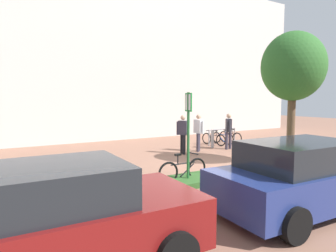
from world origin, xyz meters
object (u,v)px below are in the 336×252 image
at_px(person_shirt_blue, 198,130).
at_px(bike_rack_cluster, 222,137).
at_px(tree_sidewalk, 293,67).
at_px(person_suited_dark, 183,132).
at_px(bollard_steel, 212,139).
at_px(car_navy_sedan, 304,177).
at_px(parking_sign_post, 188,125).
at_px(car_maroon_wagon, 48,222).
at_px(bike_at_sign, 183,170).
at_px(person_suited_navy, 229,129).

bearing_deg(person_shirt_blue, bike_rack_cluster, 25.36).
bearing_deg(tree_sidewalk, person_suited_dark, 119.73).
relative_size(person_shirt_blue, person_suited_dark, 1.00).
relative_size(bollard_steel, person_suited_dark, 0.52).
xyz_separation_m(person_shirt_blue, car_navy_sedan, (-2.50, -7.13, -0.23)).
relative_size(parking_sign_post, car_maroon_wagon, 0.60).
distance_m(tree_sidewalk, bike_rack_cluster, 6.22).
distance_m(bike_at_sign, person_suited_navy, 6.29).
relative_size(person_suited_dark, car_maroon_wagon, 0.40).
distance_m(bollard_steel, person_shirt_blue, 1.41).
bearing_deg(bike_rack_cluster, person_shirt_blue, -154.64).
bearing_deg(bike_rack_cluster, car_navy_sedan, -120.99).
height_order(parking_sign_post, car_maroon_wagon, parking_sign_post).
xyz_separation_m(tree_sidewalk, person_shirt_blue, (-1.23, 3.99, -2.58)).
xyz_separation_m(bike_rack_cluster, person_shirt_blue, (-2.49, -1.18, 0.63)).
distance_m(bike_rack_cluster, bollard_steel, 1.46).
distance_m(person_shirt_blue, car_navy_sedan, 7.56).
distance_m(parking_sign_post, person_suited_dark, 4.72).
height_order(bike_at_sign, person_suited_dark, person_suited_dark).
distance_m(person_suited_navy, car_navy_sedan, 8.01).
relative_size(parking_sign_post, car_navy_sedan, 0.60).
bearing_deg(person_suited_navy, bike_at_sign, -144.37).
distance_m(parking_sign_post, bike_at_sign, 1.37).
relative_size(bike_rack_cluster, person_suited_dark, 1.22).
bearing_deg(person_suited_navy, person_suited_dark, 177.70).
relative_size(person_suited_dark, car_navy_sedan, 0.39).
relative_size(bike_at_sign, person_suited_navy, 0.98).
xyz_separation_m(tree_sidewalk, bike_rack_cluster, (1.27, 5.17, -3.21)).
relative_size(tree_sidewalk, parking_sign_post, 1.85).
xyz_separation_m(person_suited_dark, car_maroon_wagon, (-6.68, -6.64, -0.23)).
height_order(car_maroon_wagon, car_navy_sedan, same).
bearing_deg(car_maroon_wagon, person_shirt_blue, 41.63).
xyz_separation_m(person_suited_navy, car_maroon_wagon, (-9.26, -6.54, -0.23)).
bearing_deg(person_suited_navy, bike_rack_cluster, 58.44).
relative_size(bollard_steel, car_navy_sedan, 0.21).
relative_size(car_maroon_wagon, car_navy_sedan, 0.99).
bearing_deg(car_navy_sedan, parking_sign_post, 107.28).
xyz_separation_m(tree_sidewalk, bollard_steel, (-0.01, 4.46, -3.11)).
height_order(tree_sidewalk, bollard_steel, tree_sidewalk).
height_order(parking_sign_post, bollard_steel, parking_sign_post).
bearing_deg(car_navy_sedan, bike_at_sign, 106.76).
height_order(tree_sidewalk, car_navy_sedan, tree_sidewalk).
height_order(bike_at_sign, car_maroon_wagon, car_maroon_wagon).
xyz_separation_m(parking_sign_post, bike_at_sign, (-0.03, 0.21, -1.35)).
relative_size(bike_at_sign, person_shirt_blue, 0.98).
height_order(tree_sidewalk, car_maroon_wagon, tree_sidewalk).
bearing_deg(parking_sign_post, tree_sidewalk, 1.46).
bearing_deg(person_suited_dark, person_suited_navy, -2.30).
xyz_separation_m(bike_at_sign, bollard_steel, (4.69, 4.37, 0.10)).
distance_m(parking_sign_post, person_shirt_blue, 5.41).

